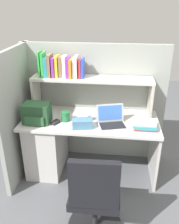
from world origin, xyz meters
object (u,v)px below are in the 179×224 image
(snack_canister, at_px, (66,116))
(paper_cup, at_px, (88,118))
(computer_mouse, at_px, (55,122))
(tissue_box, at_px, (82,124))
(backpack, at_px, (37,113))
(laptop, at_px, (111,121))
(office_chair, at_px, (95,201))

(snack_canister, bearing_deg, paper_cup, 6.61)
(computer_mouse, relative_size, tissue_box, 0.47)
(paper_cup, xyz_separation_m, snack_canister, (-0.25, -0.03, 0.01))
(tissue_box, bearing_deg, backpack, 161.13)
(paper_cup, bearing_deg, tissue_box, -102.40)
(tissue_box, bearing_deg, computer_mouse, 157.72)
(snack_canister, bearing_deg, backpack, -167.60)
(laptop, bearing_deg, paper_cup, 165.52)
(laptop, relative_size, paper_cup, 4.39)
(backpack, height_order, tissue_box, backpack)
(tissue_box, bearing_deg, snack_canister, 135.68)
(laptop, xyz_separation_m, paper_cup, (-0.28, 0.07, -0.01))
(computer_mouse, relative_size, snack_canister, 0.92)
(computer_mouse, xyz_separation_m, snack_canister, (0.10, 0.08, 0.04))
(office_chair, bearing_deg, backpack, -48.96)
(laptop, xyz_separation_m, snack_canister, (-0.53, 0.04, 0.01))
(paper_cup, relative_size, office_chair, 0.09)
(office_chair, bearing_deg, tissue_box, -75.77)
(paper_cup, bearing_deg, snack_canister, -173.39)
(laptop, distance_m, paper_cup, 0.29)
(tissue_box, height_order, office_chair, office_chair)
(paper_cup, distance_m, snack_canister, 0.26)
(laptop, height_order, paper_cup, laptop)
(laptop, distance_m, tissue_box, 0.33)
(snack_canister, bearing_deg, laptop, -4.53)
(computer_mouse, distance_m, paper_cup, 0.37)
(computer_mouse, bearing_deg, backpack, -155.56)
(office_chair, bearing_deg, laptop, -99.22)
(backpack, bearing_deg, snack_canister, 12.40)
(backpack, bearing_deg, laptop, 1.86)
(laptop, bearing_deg, backpack, -178.14)
(backpack, relative_size, office_chair, 0.32)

